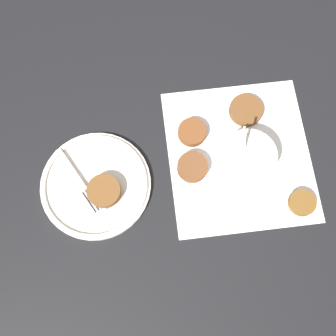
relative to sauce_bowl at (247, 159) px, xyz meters
The scene contains 10 objects.
ground_plane 0.03m from the sauce_bowl, 34.61° to the left, with size 4.00×4.00×0.00m, color black.
napkin 0.04m from the sauce_bowl, 31.35° to the left, with size 0.34×0.32×0.00m.
sauce_bowl is the anchor object (origin of this frame).
fritter_0 0.12m from the sauce_bowl, 11.16° to the right, with size 0.08×0.08×0.02m.
fritter_1 0.12m from the sauce_bowl, 89.50° to the left, with size 0.07×0.07×0.02m.
fritter_2 0.15m from the sauce_bowl, 136.13° to the right, with size 0.06×0.06×0.02m.
fritter_3 0.13m from the sauce_bowl, 52.43° to the left, with size 0.06×0.06×0.02m.
serving_plate 0.33m from the sauce_bowl, 91.70° to the left, with size 0.24×0.24×0.02m.
fritter_on_plate 0.31m from the sauce_bowl, 95.67° to the left, with size 0.07×0.07×0.02m.
fork 0.35m from the sauce_bowl, 92.60° to the left, with size 0.16×0.10×0.00m.
Camera 1 is at (-0.25, 0.19, 0.83)m, focal length 42.00 mm.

